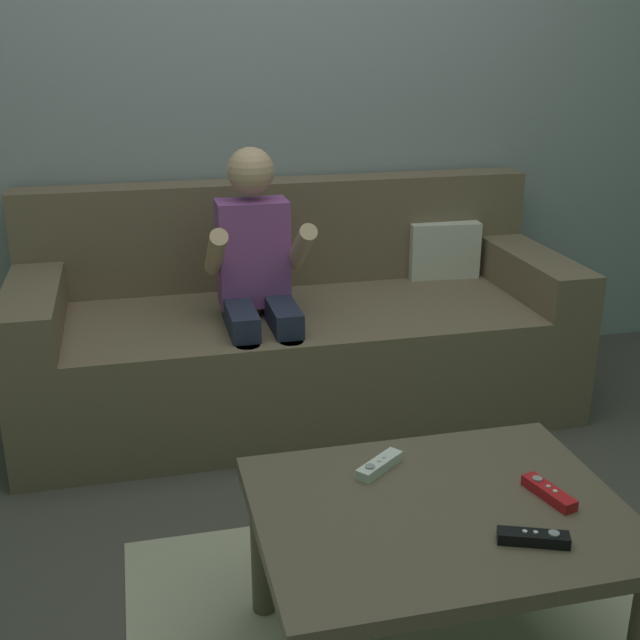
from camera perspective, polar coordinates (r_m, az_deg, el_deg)
The scene contains 8 objects.
ground_plane at distance 2.21m, azimuth 4.68°, elevation -18.34°, with size 9.40×9.40×0.00m, color #4C4742.
wall_back at distance 3.24m, azimuth -3.50°, elevation 17.79°, with size 4.70×0.05×2.50m, color #999EA8.
couch at distance 3.05m, azimuth -1.69°, elevation -0.87°, with size 1.99×0.80×0.81m.
person_seated_on_couch at distance 2.76m, azimuth -4.39°, elevation 2.90°, with size 0.34×0.42×0.99m.
coffee_table at distance 1.83m, azimuth 8.32°, elevation -14.57°, with size 0.79×0.62×0.40m.
game_remote_black_near_edge at distance 1.71m, azimuth 14.75°, elevation -14.56°, with size 0.14×0.08×0.03m.
game_remote_red_center at distance 1.86m, azimuth 15.74°, elevation -11.56°, with size 0.07×0.14×0.03m.
game_remote_white_far_corner at distance 1.90m, azimuth 4.19°, elevation -10.12°, with size 0.13×0.11×0.03m.
Camera 1 is at (-0.57, -1.64, 1.36)m, focal length 45.63 mm.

